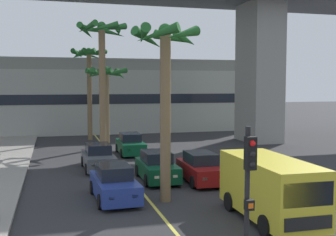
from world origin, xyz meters
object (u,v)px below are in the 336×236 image
object	(u,v)px
palm_tree_far_median	(102,53)
palm_tree_near_median	(106,85)
car_queue_fourth	(157,167)
palm_tree_mid_median	(89,66)
car_queue_fifth	(130,145)
traffic_light_median_near	(248,191)
palm_tree_farthest_median	(165,69)
car_queue_third	(201,168)
delivery_van	(270,187)
car_queue_front	(114,184)
car_queue_second	(98,158)

from	to	relation	value
palm_tree_far_median	palm_tree_near_median	bearing A→B (deg)	80.82
car_queue_fourth	palm_tree_mid_median	size ratio (longest dim) A/B	0.49
palm_tree_mid_median	car_queue_fifth	bearing A→B (deg)	-76.80
traffic_light_median_near	palm_tree_farthest_median	world-z (taller)	palm_tree_farthest_median
car_queue_third	palm_tree_far_median	xyz separation A→B (m)	(-4.19, 8.42, 6.57)
traffic_light_median_near	palm_tree_far_median	world-z (taller)	palm_tree_far_median
car_queue_fifth	delivery_van	size ratio (longest dim) A/B	0.78
car_queue_fifth	palm_tree_far_median	world-z (taller)	palm_tree_far_median
car_queue_third	delivery_van	xyz separation A→B (m)	(0.34, -6.78, 0.57)
traffic_light_median_near	palm_tree_mid_median	distance (m)	31.47
car_queue_front	car_queue_fifth	size ratio (longest dim) A/B	1.01
palm_tree_near_median	palm_tree_far_median	world-z (taller)	palm_tree_far_median
car_queue_fourth	car_queue_second	bearing A→B (deg)	126.17
traffic_light_median_near	palm_tree_mid_median	xyz separation A→B (m)	(-1.00, 31.18, 4.15)
car_queue_third	palm_tree_far_median	size ratio (longest dim) A/B	0.44
traffic_light_median_near	palm_tree_farthest_median	distance (m)	9.64
car_queue_second	palm_tree_far_median	world-z (taller)	palm_tree_far_median
car_queue_third	palm_tree_farthest_median	distance (m)	6.59
car_queue_second	car_queue_fourth	xyz separation A→B (m)	(2.74, -3.75, 0.00)
car_queue_third	palm_tree_near_median	size ratio (longest dim) A/B	0.63
car_queue_fifth	car_queue_third	bearing A→B (deg)	-78.22
palm_tree_far_median	delivery_van	bearing A→B (deg)	-73.42
palm_tree_near_median	traffic_light_median_near	bearing A→B (deg)	-89.72
traffic_light_median_near	palm_tree_near_median	size ratio (longest dim) A/B	0.64
delivery_van	palm_tree_near_median	bearing A→B (deg)	100.09
car_queue_third	car_queue_fourth	distance (m)	2.38
car_queue_front	car_queue_second	distance (m)	7.00
car_queue_fifth	car_queue_front	bearing A→B (deg)	-103.39
car_queue_third	car_queue_front	bearing A→B (deg)	-155.18
car_queue_third	traffic_light_median_near	distance (m)	12.79
car_queue_fifth	palm_tree_farthest_median	distance (m)	13.90
car_queue_third	palm_tree_farthest_median	size ratio (longest dim) A/B	0.53
car_queue_third	delivery_van	size ratio (longest dim) A/B	0.79
car_queue_fourth	traffic_light_median_near	bearing A→B (deg)	-94.42
car_queue_fifth	palm_tree_near_median	xyz separation A→B (m)	(-1.27, 3.98, 4.42)
palm_tree_near_median	car_queue_front	bearing A→B (deg)	-95.69
car_queue_second	car_queue_third	distance (m)	6.82
car_queue_fourth	palm_tree_near_median	distance (m)	13.59
car_queue_fourth	car_queue_third	bearing A→B (deg)	-24.37
traffic_light_median_near	car_queue_fourth	bearing A→B (deg)	85.58
palm_tree_near_median	car_queue_fifth	bearing A→B (deg)	-72.26
car_queue_third	car_queue_fourth	bearing A→B (deg)	155.63
car_queue_front	palm_tree_mid_median	size ratio (longest dim) A/B	0.49
car_queue_front	car_queue_fifth	world-z (taller)	same
traffic_light_median_near	palm_tree_near_median	xyz separation A→B (m)	(-0.13, 26.00, 2.43)
palm_tree_farthest_median	car_queue_fifth	bearing A→B (deg)	86.76
traffic_light_median_near	palm_tree_far_median	size ratio (longest dim) A/B	0.45
palm_tree_mid_median	palm_tree_farthest_median	size ratio (longest dim) A/B	1.09
car_queue_second	palm_tree_near_median	bearing A→B (deg)	80.03
car_queue_front	palm_tree_farthest_median	distance (m)	5.60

